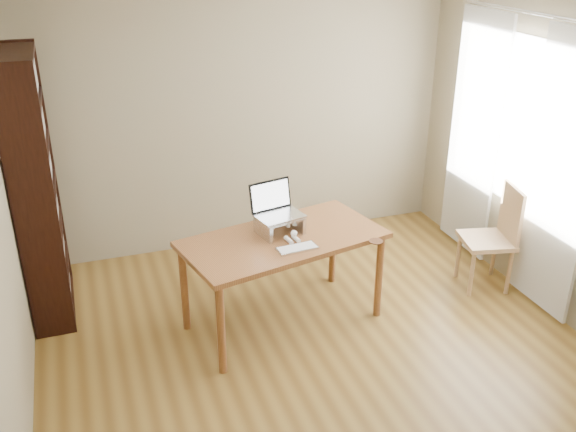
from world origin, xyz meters
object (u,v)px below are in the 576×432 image
object	(u,v)px
cat	(281,222)
chair	(494,233)
desk	(283,248)
bookshelf	(36,189)
laptop	(277,207)
keyboard	(297,248)

from	to	relation	value
cat	chair	size ratio (longest dim) A/B	0.54
cat	desk	bearing A→B (deg)	-109.65
bookshelf	desk	world-z (taller)	bookshelf
cat	bookshelf	bearing A→B (deg)	150.18
laptop	keyboard	xyz separation A→B (m)	(0.03, -0.36, -0.18)
desk	chair	xyz separation A→B (m)	(1.89, -0.03, -0.17)
keyboard	chair	distance (m)	1.89
laptop	chair	distance (m)	1.95
chair	laptop	bearing A→B (deg)	-172.13
bookshelf	chair	world-z (taller)	bookshelf
bookshelf	desk	bearing A→B (deg)	-25.80
laptop	chair	xyz separation A→B (m)	(1.89, -0.17, -0.45)
desk	keyboard	bearing A→B (deg)	-94.10
desk	cat	world-z (taller)	cat
cat	chair	distance (m)	1.90
chair	keyboard	bearing A→B (deg)	-161.12
desk	chair	distance (m)	1.90
desk	bookshelf	bearing A→B (deg)	141.67
keyboard	cat	bearing A→B (deg)	86.58
desk	keyboard	world-z (taller)	keyboard
desk	laptop	xyz separation A→B (m)	(-0.00, 0.14, 0.28)
desk	laptop	bearing A→B (deg)	77.47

